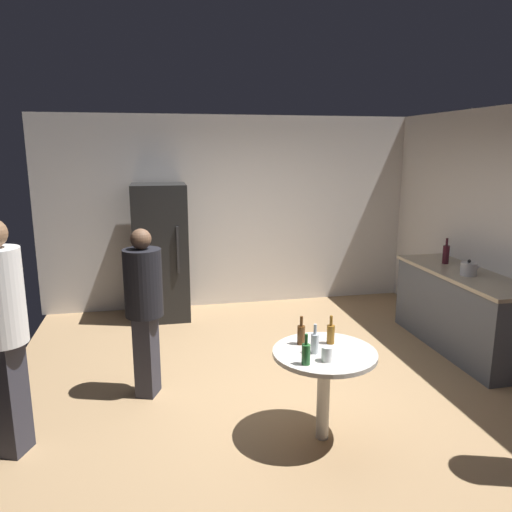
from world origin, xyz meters
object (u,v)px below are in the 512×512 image
(beer_bottle_amber, at_px, (331,333))
(beer_bottle_green, at_px, (306,353))
(kettle, at_px, (469,269))
(beer_bottle_clear, at_px, (315,343))
(person_in_black_shirt, at_px, (144,301))
(plastic_cup_white, at_px, (327,354))
(beer_bottle_brown, at_px, (301,334))
(wine_bottle_on_counter, at_px, (446,254))
(refrigerator, at_px, (161,252))
(person_in_white_shirt, at_px, (2,320))
(foreground_table, at_px, (324,364))

(beer_bottle_amber, height_order, beer_bottle_green, same)
(kettle, bearing_deg, beer_bottle_clear, -149.57)
(beer_bottle_green, relative_size, person_in_black_shirt, 0.15)
(beer_bottle_clear, xyz_separation_m, plastic_cup_white, (0.04, -0.15, -0.03))
(beer_bottle_brown, distance_m, beer_bottle_clear, 0.19)
(wine_bottle_on_counter, relative_size, beer_bottle_brown, 1.35)
(beer_bottle_amber, distance_m, beer_bottle_brown, 0.24)
(refrigerator, distance_m, wine_bottle_on_counter, 3.59)
(wine_bottle_on_counter, bearing_deg, beer_bottle_amber, -140.94)
(kettle, distance_m, person_in_white_shirt, 4.51)
(beer_bottle_amber, height_order, plastic_cup_white, beer_bottle_amber)
(person_in_black_shirt, bearing_deg, refrigerator, 107.14)
(kettle, height_order, person_in_black_shirt, person_in_black_shirt)
(beer_bottle_clear, height_order, person_in_white_shirt, person_in_white_shirt)
(beer_bottle_green, xyz_separation_m, plastic_cup_white, (0.17, 0.02, -0.03))
(beer_bottle_clear, bearing_deg, person_in_white_shirt, 172.01)
(refrigerator, distance_m, kettle, 3.77)
(foreground_table, xyz_separation_m, plastic_cup_white, (-0.05, -0.17, 0.16))
(wine_bottle_on_counter, height_order, plastic_cup_white, wine_bottle_on_counter)
(kettle, bearing_deg, foreground_table, -148.86)
(beer_bottle_clear, bearing_deg, foreground_table, 10.74)
(beer_bottle_green, bearing_deg, foreground_table, 42.20)
(beer_bottle_green, xyz_separation_m, beer_bottle_clear, (0.12, 0.18, 0.00))
(kettle, height_order, beer_bottle_green, kettle)
(beer_bottle_amber, xyz_separation_m, person_in_black_shirt, (-1.45, 0.88, 0.09))
(refrigerator, xyz_separation_m, plastic_cup_white, (1.13, -3.33, -0.11))
(person_in_white_shirt, bearing_deg, foreground_table, 15.42)
(refrigerator, relative_size, beer_bottle_green, 7.83)
(person_in_white_shirt, bearing_deg, refrigerator, 90.67)
(person_in_black_shirt, bearing_deg, foreground_table, -14.64)
(beer_bottle_brown, height_order, person_in_black_shirt, person_in_black_shirt)
(plastic_cup_white, relative_size, person_in_black_shirt, 0.07)
(foreground_table, height_order, beer_bottle_clear, beer_bottle_clear)
(beer_bottle_green, bearing_deg, kettle, 32.30)
(kettle, xyz_separation_m, beer_bottle_green, (-2.29, -1.45, -0.15))
(beer_bottle_brown, distance_m, beer_bottle_green, 0.37)
(refrigerator, xyz_separation_m, beer_bottle_amber, (1.27, -3.03, -0.08))
(refrigerator, xyz_separation_m, wine_bottle_on_counter, (3.32, -1.36, 0.12))
(foreground_table, xyz_separation_m, beer_bottle_amber, (0.10, 0.14, 0.19))
(wine_bottle_on_counter, distance_m, person_in_white_shirt, 4.72)
(refrigerator, relative_size, kettle, 7.38)
(beer_bottle_amber, bearing_deg, kettle, 29.44)
(beer_bottle_green, bearing_deg, beer_bottle_brown, 78.42)
(refrigerator, height_order, beer_bottle_clear, refrigerator)
(foreground_table, distance_m, beer_bottle_clear, 0.21)
(beer_bottle_amber, height_order, beer_bottle_brown, same)
(wine_bottle_on_counter, height_order, foreground_table, wine_bottle_on_counter)
(beer_bottle_amber, height_order, person_in_black_shirt, person_in_black_shirt)
(beer_bottle_green, distance_m, beer_bottle_clear, 0.22)
(kettle, bearing_deg, beer_bottle_amber, -150.56)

